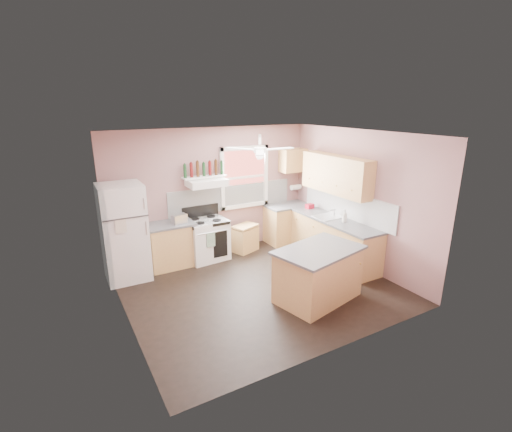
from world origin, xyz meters
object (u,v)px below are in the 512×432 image
refrigerator (124,233)px  island (318,275)px  cart (245,239)px  stove (207,240)px  toaster (179,219)px

refrigerator → island: (2.61, -2.38, -0.47)m
cart → island: size_ratio=0.40×
cart → island: island is taller
stove → island: size_ratio=0.64×
refrigerator → island: size_ratio=1.35×
refrigerator → island: 3.56m
stove → cart: 0.92m
toaster → island: toaster is taller
refrigerator → toaster: bearing=2.6°
toaster → island: bearing=-69.5°
cart → island: bearing=-108.6°
refrigerator → cart: 2.62m
island → refrigerator: bearing=125.0°
toaster → cart: (1.48, 0.05, -0.72)m
stove → island: 2.65m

